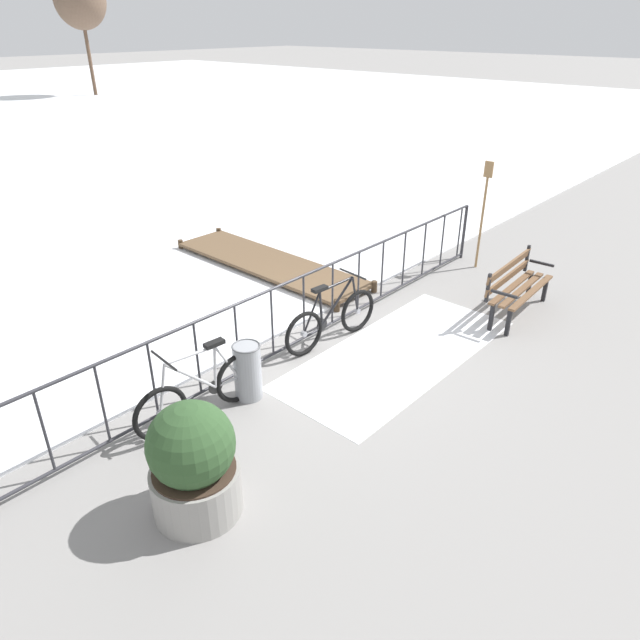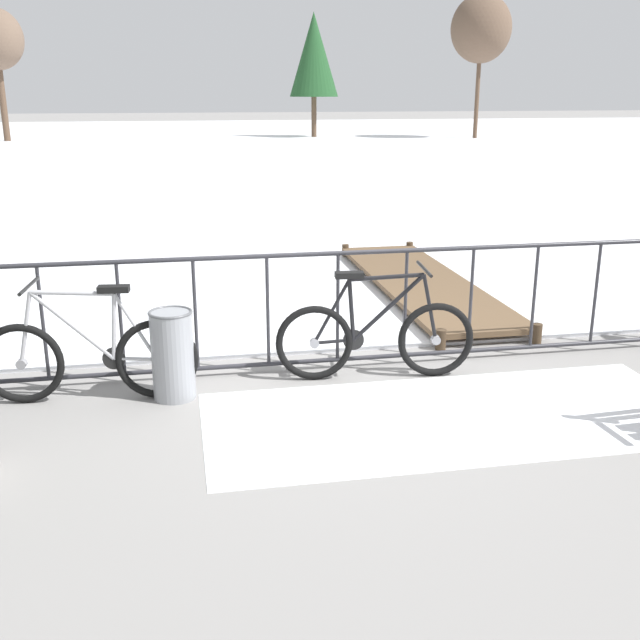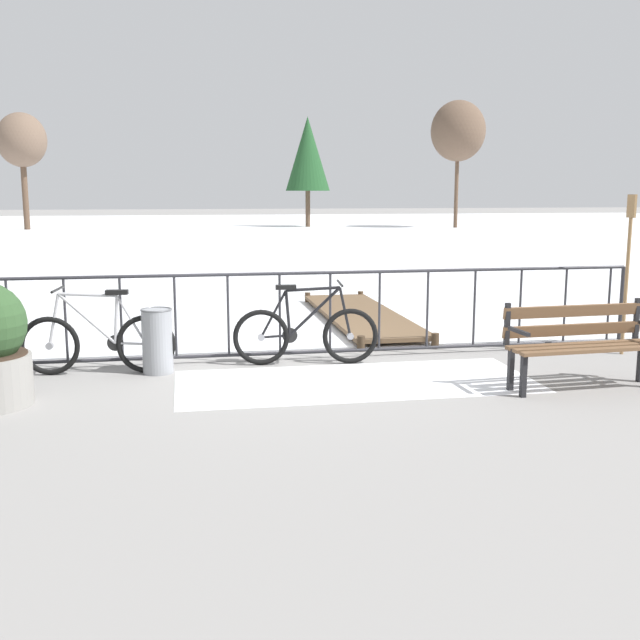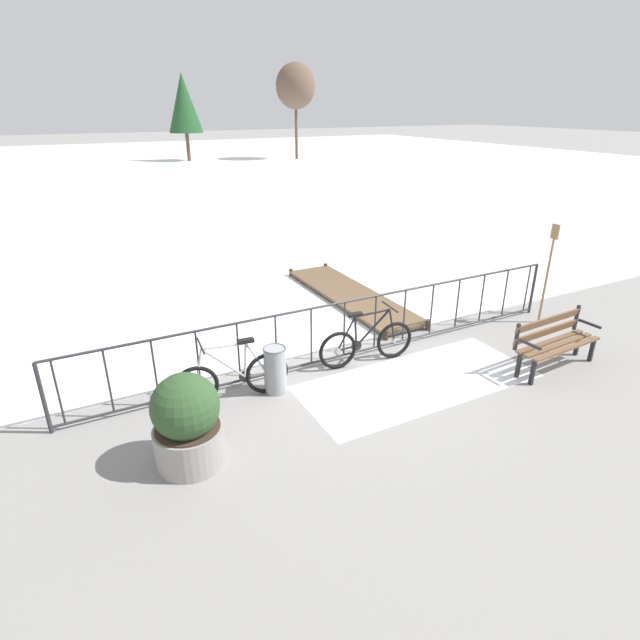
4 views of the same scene
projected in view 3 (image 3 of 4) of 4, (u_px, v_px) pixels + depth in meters
The scene contains 13 objects.
ground_plane at pixel (280, 360), 9.06m from camera, with size 160.00×160.00×0.00m, color gray.
frozen_pond at pixel (207, 233), 36.60m from camera, with size 80.00×56.00×0.03m, color white.
snow_patch at pixel (355, 381), 8.02m from camera, with size 3.82×1.61×0.01m, color white.
railing_fence at pixel (280, 314), 8.97m from camera, with size 9.06×0.06×1.07m.
bicycle_near_railing at pixel (306, 334), 8.77m from camera, with size 1.71×0.52×0.97m.
bicycle_second at pixel (98, 342), 8.30m from camera, with size 1.71×0.52×0.97m.
park_bench at pixel (580, 339), 7.73m from camera, with size 1.62×0.57×0.89m.
trash_bin at pixel (157, 340), 8.35m from camera, with size 0.35×0.35×0.73m.
oar_upright at pixel (628, 264), 9.19m from camera, with size 0.04×0.16×1.98m.
wooden_dock at pixel (361, 315), 11.64m from camera, with size 1.10×4.29×0.20m.
tree_far_west at pixel (458, 131), 40.76m from camera, with size 2.98×2.98×6.91m.
tree_west_mid at pixel (22, 141), 38.76m from camera, with size 2.53×2.53×6.05m.
tree_centre at pixel (308, 154), 41.97m from camera, with size 2.50×2.50×6.15m.
Camera 3 is at (-1.11, -8.79, 2.01)m, focal length 41.95 mm.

